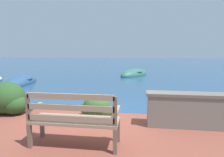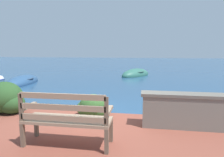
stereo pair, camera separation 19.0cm
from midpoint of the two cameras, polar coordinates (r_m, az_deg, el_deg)
ground_plane at (r=5.27m, az=-3.71°, el=-11.88°), size 80.00×80.00×0.00m
park_bench at (r=3.39m, az=-12.47°, el=-10.99°), size 1.47×0.48×0.93m
stone_wall at (r=4.40m, az=19.44°, el=-8.45°), size 1.67×0.39×0.72m
hedge_clump_far_left at (r=5.74m, az=-28.82°, el=-5.33°), size 1.17×0.84×0.79m
hedge_clump_left at (r=4.79m, az=-5.54°, el=-8.17°), size 0.81×0.58×0.55m
hedge_clump_centre at (r=4.91m, az=25.56°, el=-8.78°), size 0.76×0.54×0.51m
rowboat_nearest at (r=11.73m, az=-24.91°, el=-1.08°), size 1.43×2.99×0.78m
rowboat_mid at (r=14.01m, az=5.96°, el=1.08°), size 2.41×2.84×0.89m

